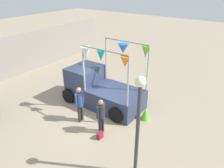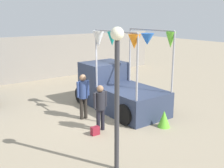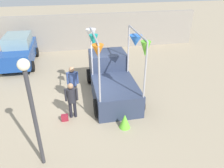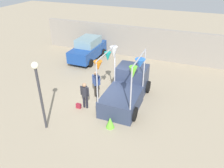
# 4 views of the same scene
# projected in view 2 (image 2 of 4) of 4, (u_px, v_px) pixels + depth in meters

# --- Properties ---
(ground_plane) EXTENTS (60.00, 60.00, 0.00)m
(ground_plane) POSITION_uv_depth(u_px,v_px,m) (105.00, 117.00, 10.83)
(ground_plane) COLOR gray
(vendor_truck) EXTENTS (2.38, 4.03, 3.30)m
(vendor_truck) POSITION_uv_depth(u_px,v_px,m) (116.00, 87.00, 11.79)
(vendor_truck) COLOR #2D3851
(vendor_truck) RESTS_ON ground
(person_customer) EXTENTS (0.53, 0.34, 1.59)m
(person_customer) POSITION_uv_depth(u_px,v_px,m) (100.00, 104.00, 9.37)
(person_customer) COLOR black
(person_customer) RESTS_ON ground
(person_vendor) EXTENTS (0.53, 0.34, 1.71)m
(person_vendor) POSITION_uv_depth(u_px,v_px,m) (83.00, 92.00, 10.41)
(person_vendor) COLOR #2D2823
(person_vendor) RESTS_ON ground
(handbag) EXTENTS (0.28, 0.16, 0.28)m
(handbag) POSITION_uv_depth(u_px,v_px,m) (95.00, 131.00, 9.21)
(handbag) COLOR maroon
(handbag) RESTS_ON ground
(street_lamp) EXTENTS (0.32, 0.32, 3.59)m
(street_lamp) POSITION_uv_depth(u_px,v_px,m) (117.00, 79.00, 6.64)
(street_lamp) COLOR #333338
(street_lamp) RESTS_ON ground
(brick_boundary_wall) EXTENTS (18.00, 0.36, 2.60)m
(brick_boundary_wall) POSITION_uv_depth(u_px,v_px,m) (30.00, 59.00, 16.46)
(brick_boundary_wall) COLOR gray
(brick_boundary_wall) RESTS_ON ground
(folded_kite_bundle_lime) EXTENTS (0.55, 0.55, 0.60)m
(folded_kite_bundle_lime) POSITION_uv_depth(u_px,v_px,m) (164.00, 119.00, 9.80)
(folded_kite_bundle_lime) COLOR #66CC33
(folded_kite_bundle_lime) RESTS_ON ground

